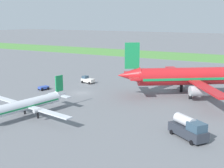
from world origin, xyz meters
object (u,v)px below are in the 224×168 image
at_px(airplane_foreground_turboprop, 28,104).
at_px(baggage_cart_near_gate, 44,88).
at_px(airplane_midfield_jet, 191,77).
at_px(fuel_truck_by_runway, 188,128).
at_px(pushback_tug_midfield, 87,80).

xyz_separation_m(airplane_foreground_turboprop, baggage_cart_near_gate, (-11.50, 17.53, -1.80)).
bearing_deg(airplane_midfield_jet, fuel_truck_by_runway, -110.49).
relative_size(airplane_foreground_turboprop, baggage_cart_near_gate, 7.62).
height_order(airplane_midfield_jet, baggage_cart_near_gate, airplane_midfield_jet).
height_order(airplane_foreground_turboprop, airplane_midfield_jet, airplane_midfield_jet).
bearing_deg(airplane_foreground_turboprop, fuel_truck_by_runway, 108.52).
xyz_separation_m(airplane_midfield_jet, baggage_cart_near_gate, (-33.23, -11.88, -3.82)).
bearing_deg(pushback_tug_midfield, fuel_truck_by_runway, 151.03).
bearing_deg(airplane_midfield_jet, pushback_tug_midfield, 146.00).
height_order(airplane_midfield_jet, pushback_tug_midfield, airplane_midfield_jet).
bearing_deg(fuel_truck_by_runway, airplane_foreground_turboprop, -137.09).
distance_m(airplane_foreground_turboprop, airplane_midfield_jet, 36.62).
bearing_deg(pushback_tug_midfield, airplane_midfield_jet, -172.05).
xyz_separation_m(airplane_foreground_turboprop, fuel_truck_by_runway, (27.88, 3.72, -0.79)).
relative_size(airplane_foreground_turboprop, fuel_truck_by_runway, 3.21).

